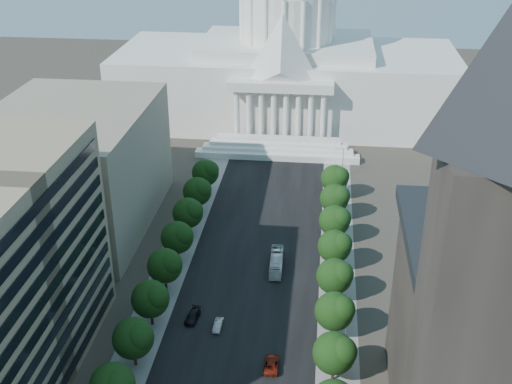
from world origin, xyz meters
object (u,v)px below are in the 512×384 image
(car_red, at_px, (271,364))
(city_bus, at_px, (276,262))
(car_silver, at_px, (218,325))
(car_dark_b, at_px, (193,316))

(car_red, relative_size, city_bus, 0.50)
(car_silver, relative_size, city_bus, 0.38)
(car_silver, height_order, car_dark_b, car_dark_b)
(car_silver, bearing_deg, city_bus, 68.77)
(car_dark_b, distance_m, city_bus, 25.79)
(car_red, bearing_deg, car_dark_b, -37.18)
(car_silver, bearing_deg, car_dark_b, 160.37)
(car_red, height_order, car_dark_b, car_red)
(car_red, height_order, city_bus, city_bus)
(car_silver, relative_size, car_red, 0.77)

